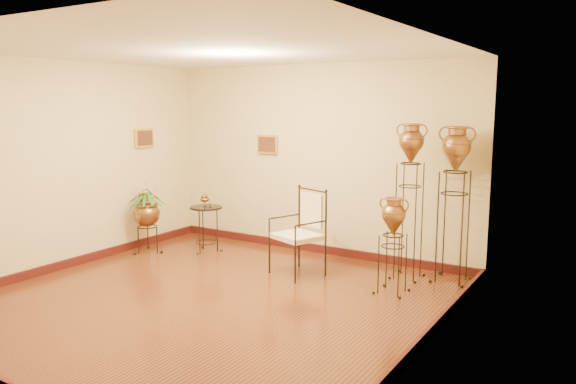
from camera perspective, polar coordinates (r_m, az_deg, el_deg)
The scene contains 8 objects.
ground at distance 6.61m, azimuth -7.95°, elevation -10.79°, with size 5.00×5.00×0.00m, color brown.
room_shell at distance 6.26m, azimuth -8.29°, elevation 4.35°, with size 5.02×5.02×2.81m.
amphora_tall at distance 7.27m, azimuth 12.23°, elevation -0.76°, with size 0.40×0.40×2.01m.
amphora_mid at distance 7.26m, azimuth 16.50°, elevation -1.11°, with size 0.52×0.52×1.98m.
amphora_short at distance 6.74m, azimuth 10.61°, elevation -5.32°, with size 0.43×0.43×1.17m.
planter_urn at distance 8.68m, azimuth -14.16°, elevation -1.86°, with size 0.77×0.77×1.14m.
armchair at distance 7.32m, azimuth 0.95°, elevation -4.15°, with size 0.80×0.77×1.13m.
side_table at distance 8.60m, azimuth -8.28°, elevation -3.65°, with size 0.51×0.51×0.88m.
Camera 1 is at (4.02, -4.76, 2.23)m, focal length 35.00 mm.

